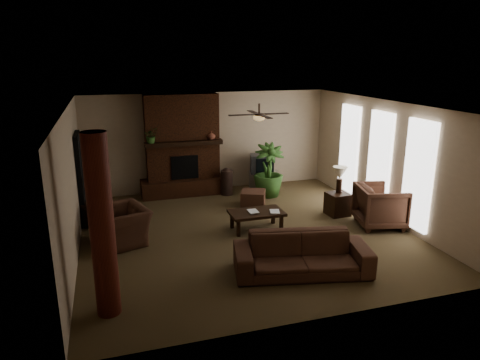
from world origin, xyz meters
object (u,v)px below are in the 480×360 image
object	(u,v)px
log_column	(102,227)
sofa	(302,248)
armchair_right	(382,204)
lamp_left	(94,184)
armchair_left	(120,219)
ottoman	(253,198)
floor_plant	(268,181)
side_table_left	(97,214)
side_table_right	(338,204)
tv_stand	(264,181)
coffee_table	(257,214)
lamp_right	(340,175)
floor_vase	(227,180)

from	to	relation	value
log_column	sofa	bearing A→B (deg)	5.42
armchair_right	lamp_left	world-z (taller)	lamp_left
armchair_left	ottoman	distance (m)	3.67
armchair_left	floor_plant	distance (m)	4.56
sofa	lamp_left	bearing A→B (deg)	148.06
floor_plant	lamp_left	xyz separation A→B (m)	(-4.56, -0.97, 0.59)
sofa	ottoman	bearing A→B (deg)	97.00
lamp_left	armchair_left	bearing A→B (deg)	-65.51
side_table_left	side_table_right	xyz separation A→B (m)	(5.67, -1.01, 0.00)
sofa	tv_stand	size ratio (longest dim) A/B	2.85
armchair_left	lamp_left	xyz separation A→B (m)	(-0.50, 1.10, 0.50)
coffee_table	lamp_right	xyz separation A→B (m)	(2.27, 0.39, 0.63)
sofa	floor_plant	size ratio (longest dim) A/B	1.64
coffee_table	side_table_right	world-z (taller)	side_table_right
coffee_table	side_table_left	world-z (taller)	side_table_left
ottoman	lamp_left	distance (m)	3.98
side_table_right	lamp_right	distance (m)	0.73
lamp_right	sofa	bearing A→B (deg)	-130.16
sofa	armchair_right	distance (m)	3.09
armchair_left	side_table_left	xyz separation A→B (m)	(-0.50, 1.15, -0.23)
armchair_left	floor_plant	bearing A→B (deg)	99.37
tv_stand	side_table_left	distance (m)	4.92
side_table_right	coffee_table	bearing A→B (deg)	-171.58
coffee_table	lamp_left	world-z (taller)	lamp_left
floor_plant	side_table_right	world-z (taller)	floor_plant
sofa	armchair_right	world-z (taller)	armchair_right
tv_stand	lamp_left	bearing A→B (deg)	-144.36
armchair_right	side_table_right	xyz separation A→B (m)	(-0.57, 0.95, -0.26)
side_table_left	tv_stand	bearing A→B (deg)	18.62
log_column	ottoman	xyz separation A→B (m)	(3.69, 4.04, -1.20)
log_column	side_table_right	size ratio (longest dim) A/B	5.09
floor_vase	lamp_right	world-z (taller)	lamp_right
armchair_right	side_table_left	xyz separation A→B (m)	(-6.24, 1.96, -0.26)
coffee_table	lamp_left	xyz separation A→B (m)	(-3.44, 1.28, 0.63)
floor_plant	log_column	bearing A→B (deg)	-132.73
armchair_right	side_table_left	world-z (taller)	armchair_right
log_column	lamp_right	world-z (taller)	log_column
armchair_right	lamp_right	distance (m)	1.23
log_column	side_table_left	xyz separation A→B (m)	(-0.20, 3.81, -1.12)
sofa	coffee_table	size ratio (longest dim) A/B	2.02
tv_stand	lamp_right	distance (m)	2.83
sofa	floor_vase	world-z (taller)	sofa
sofa	floor_vase	bearing A→B (deg)	102.90
armchair_left	side_table_left	bearing A→B (deg)	-174.13
armchair_right	ottoman	world-z (taller)	armchair_right
ottoman	sofa	bearing A→B (deg)	-95.05
armchair_right	side_table_right	distance (m)	1.14
lamp_left	coffee_table	bearing A→B (deg)	-20.45
armchair_left	floor_plant	size ratio (longest dim) A/B	0.79
sofa	lamp_left	world-z (taller)	lamp_left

